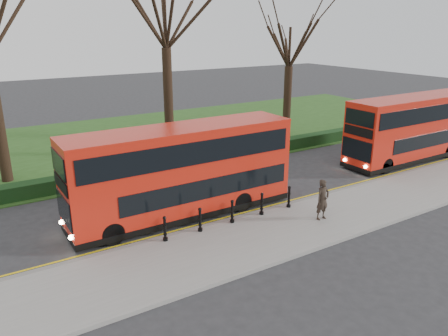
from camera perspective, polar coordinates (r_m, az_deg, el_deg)
ground at (r=20.47m, az=-0.05°, el=-5.85°), size 120.00×120.00×0.00m
pavement at (r=18.21m, az=5.00°, el=-8.89°), size 60.00×4.00×0.15m
kerb at (r=19.67m, az=1.50°, el=-6.66°), size 60.00×0.25×0.16m
grass_verge at (r=33.46m, az=-13.78°, el=3.30°), size 60.00×18.00×0.06m
hedge at (r=25.97m, az=-8.00°, el=0.22°), size 60.00×0.90×0.80m
yellow_line_outer at (r=19.93m, az=1.02°, el=-6.53°), size 60.00×0.10×0.01m
yellow_line_inner at (r=20.08m, az=0.71°, el=-6.33°), size 60.00×0.10×0.01m
tree_mid at (r=28.47m, az=-7.75°, el=19.86°), size 8.12×8.12×12.69m
tree_right at (r=33.89m, az=8.60°, el=15.88°), size 6.24×6.24×9.74m
bollard_row at (r=18.97m, az=1.08°, el=-5.74°), size 6.51×0.15×1.00m
bus_lead at (r=19.55m, az=-5.47°, el=-0.56°), size 10.39×2.39×4.13m
bus_rear at (r=30.36m, az=23.51°, el=4.76°), size 10.29×2.37×4.09m
pedestrian at (r=19.63m, az=12.76°, el=-4.05°), size 0.67×0.45×1.82m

